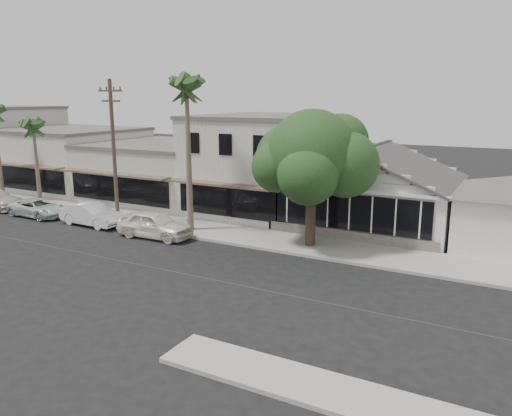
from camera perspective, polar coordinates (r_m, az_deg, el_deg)
The scene contains 13 objects.
ground at distance 23.28m, azimuth -8.16°, elevation -7.48°, with size 140.00×140.00×0.00m, color black.
sidewalk_north at distance 33.13m, azimuth -12.35°, elevation -1.45°, with size 90.00×3.50×0.15m, color #9E9991.
corner_shop at distance 31.49m, azimuth 12.99°, elevation 2.53°, with size 10.40×8.60×5.10m.
row_building_near at distance 35.26m, azimuth 0.86°, elevation 4.94°, with size 8.00×10.00×6.50m, color silver.
row_building_midnear at distance 40.35m, azimuth -10.56°, elevation 4.05°, with size 10.00×10.00×4.20m, color beige.
row_building_midfar at distance 47.57m, azimuth -20.52°, elevation 5.22°, with size 11.00×10.00×5.00m, color silver.
utility_pole at distance 31.88m, azimuth -15.95°, elevation 6.43°, with size 1.80×0.24×9.00m.
car_0 at distance 29.23m, azimuth -11.48°, elevation -1.86°, with size 1.83×4.55×1.55m, color white.
car_1 at distance 33.03m, azimuth -18.26°, elevation -0.69°, with size 1.52×4.36×1.44m, color white.
car_2 at distance 36.80m, azimuth -23.63°, elevation 0.02°, with size 2.01×4.35×1.21m, color silver.
shade_tree at distance 26.34m, azimuth 6.49°, elevation 5.78°, with size 6.64×6.01×7.37m.
palm_east at distance 29.32m, azimuth -7.94°, elevation 13.22°, with size 2.88×2.88×9.66m.
palm_mid at distance 37.83m, azimuth -24.11°, elevation 8.41°, with size 2.93×2.93×6.90m.
Camera 1 is at (13.21, -17.45, 7.93)m, focal length 35.00 mm.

